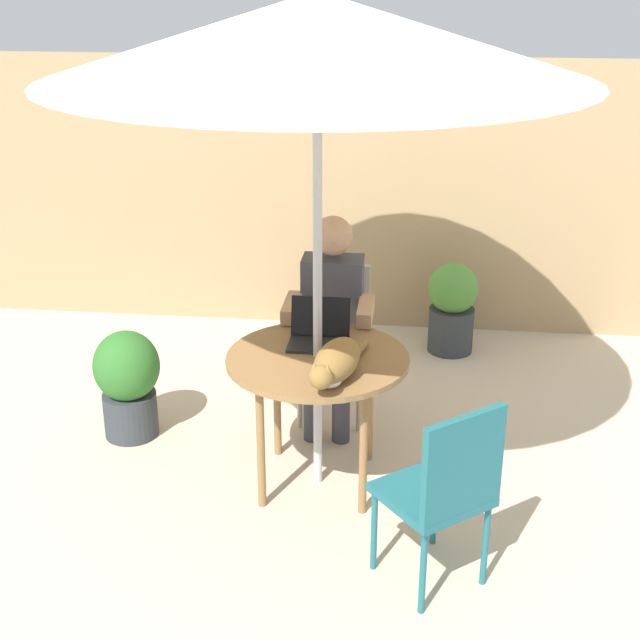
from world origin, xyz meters
TOP-DOWN VIEW (x-y plane):
  - ground_plane at (0.00, 0.00)m, footprint 14.00×14.00m
  - fence_back at (0.00, 2.17)m, footprint 5.88×0.08m
  - patio_table at (0.00, 0.00)m, footprint 0.90×0.90m
  - patio_umbrella at (0.00, 0.00)m, footprint 2.43×2.43m
  - chair_occupied at (0.00, 0.81)m, footprint 0.40×0.40m
  - chair_empty at (0.62, -0.76)m, footprint 0.56×0.56m
  - person_seated at (0.00, 0.65)m, footprint 0.48×0.48m
  - laptop at (-0.01, 0.18)m, footprint 0.30×0.25m
  - cat at (0.11, -0.24)m, footprint 0.27×0.64m
  - potted_plant_near_fence at (0.71, 1.73)m, footprint 0.34×0.34m
  - potted_plant_by_chair at (-1.11, 0.37)m, footprint 0.37×0.37m

SIDE VIEW (x-z plane):
  - ground_plane at x=0.00m, z-range 0.00..0.00m
  - potted_plant_near_fence at x=0.71m, z-range 0.01..0.64m
  - potted_plant_by_chair at x=-1.11m, z-range 0.02..0.65m
  - chair_occupied at x=0.00m, z-range 0.07..0.95m
  - chair_empty at x=0.62m, z-range 0.07..0.95m
  - patio_table at x=0.00m, z-range 0.29..1.00m
  - person_seated at x=0.00m, z-range 0.07..1.29m
  - laptop at x=-0.01m, z-range 0.67..0.88m
  - cat at x=0.11m, z-range 0.71..0.88m
  - fence_back at x=0.00m, z-range 0.00..1.91m
  - patio_umbrella at x=0.00m, z-range 1.01..3.41m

